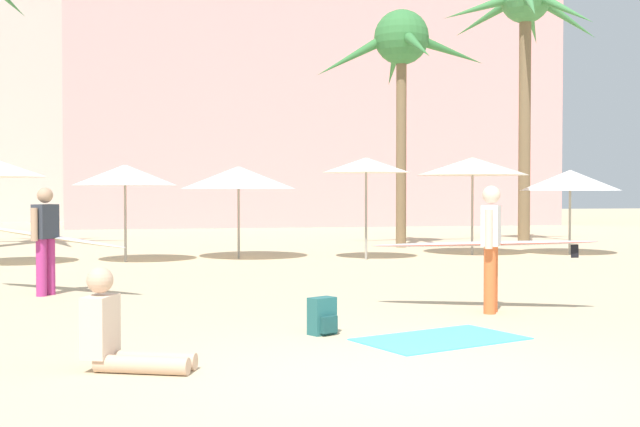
{
  "coord_description": "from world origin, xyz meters",
  "views": [
    {
      "loc": [
        -2.13,
        -6.67,
        1.62
      ],
      "look_at": [
        0.5,
        5.99,
        1.26
      ],
      "focal_mm": 45.35,
      "sensor_mm": 36.0,
      "label": 1
    }
  ],
  "objects": [
    {
      "name": "ground",
      "position": [
        0.0,
        0.0,
        0.0
      ],
      "size": [
        120.0,
        120.0,
        0.0
      ],
      "primitive_type": "plane",
      "color": "#C6B28C"
    },
    {
      "name": "hotel_pink",
      "position": [
        5.49,
        33.41,
        9.11
      ],
      "size": [
        22.47,
        10.47,
        18.21
      ],
      "primitive_type": "cube",
      "color": "pink",
      "rests_on": "ground"
    },
    {
      "name": "palm_tree_far_left",
      "position": [
        4.87,
        15.54,
        5.62
      ],
      "size": [
        5.18,
        5.12,
        6.79
      ],
      "color": "brown",
      "rests_on": "ground"
    },
    {
      "name": "palm_tree_center",
      "position": [
        8.77,
        15.74,
        6.66
      ],
      "size": [
        4.97,
        4.53,
        8.11
      ],
      "color": "brown",
      "rests_on": "ground"
    },
    {
      "name": "cafe_umbrella_0",
      "position": [
        2.79,
        11.69,
        2.22
      ],
      "size": [
        2.05,
        2.05,
        2.4
      ],
      "color": "gray",
      "rests_on": "ground"
    },
    {
      "name": "cafe_umbrella_2",
      "position": [
        -2.74,
        12.16,
        1.98
      ],
      "size": [
        2.33,
        2.33,
        2.22
      ],
      "color": "gray",
      "rests_on": "ground"
    },
    {
      "name": "cafe_umbrella_3",
      "position": [
        8.24,
        12.07,
        1.89
      ],
      "size": [
        2.49,
        2.49,
        2.15
      ],
      "color": "gray",
      "rests_on": "ground"
    },
    {
      "name": "cafe_umbrella_4",
      "position": [
        -0.12,
        12.57,
        1.94
      ],
      "size": [
        2.73,
        2.73,
        2.21
      ],
      "color": "gray",
      "rests_on": "ground"
    },
    {
      "name": "cafe_umbrella_6",
      "position": [
        5.76,
        12.45,
        2.24
      ],
      "size": [
        2.78,
        2.78,
        2.47
      ],
      "color": "gray",
      "rests_on": "ground"
    },
    {
      "name": "beach_towel",
      "position": [
        0.94,
        1.62,
        0.01
      ],
      "size": [
        2.01,
        1.58,
        0.01
      ],
      "primitive_type": "cube",
      "rotation": [
        0.0,
        0.0,
        0.35
      ],
      "color": "#4CC6D6",
      "rests_on": "ground"
    },
    {
      "name": "backpack",
      "position": [
        -0.26,
        2.2,
        0.2
      ],
      "size": [
        0.35,
        0.33,
        0.42
      ],
      "rotation": [
        0.0,
        0.0,
        5.22
      ],
      "color": "#255F5F",
      "rests_on": "ground"
    },
    {
      "name": "person_mid_center",
      "position": [
        2.27,
        3.47,
        0.91
      ],
      "size": [
        2.94,
        1.49,
        1.69
      ],
      "rotation": [
        0.0,
        0.0,
        2.6
      ],
      "color": "orange",
      "rests_on": "ground"
    },
    {
      "name": "person_far_left",
      "position": [
        -3.76,
        6.52,
        0.91
      ],
      "size": [
        2.68,
        2.14,
        1.67
      ],
      "rotation": [
        0.0,
        0.0,
        5.73
      ],
      "color": "#B7337F",
      "rests_on": "ground"
    },
    {
      "name": "person_near_right",
      "position": [
        -2.43,
        0.79,
        0.32
      ],
      "size": [
        1.04,
        0.7,
        0.93
      ],
      "rotation": [
        0.0,
        0.0,
        5.91
      ],
      "color": "#D1A889",
      "rests_on": "ground"
    }
  ]
}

